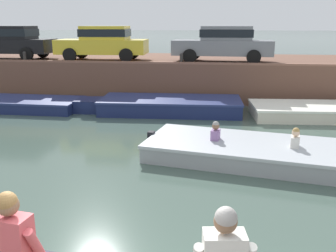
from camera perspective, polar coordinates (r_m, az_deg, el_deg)
ground_plane at (r=10.13m, az=0.91°, el=-3.98°), size 400.00×400.00×0.00m
far_quay_wall at (r=18.90m, az=4.37°, el=7.69°), size 60.00×6.00×1.71m
far_wall_coping at (r=15.94m, az=3.76°, el=9.53°), size 60.00×0.24×0.08m
boat_moored_west_navy at (r=16.47m, az=-22.78°, el=3.16°), size 6.20×2.04×0.44m
boat_moored_central_navy at (r=14.57m, az=-0.66°, el=3.16°), size 6.50×2.44×0.57m
motorboat_passing at (r=9.67m, az=15.21°, el=-4.03°), size 6.92×3.20×0.94m
car_leftmost_black at (r=19.81m, az=-23.17°, el=11.83°), size 4.41×1.96×1.54m
car_left_inner_yellow at (r=17.89m, az=-9.81°, el=12.56°), size 4.18×2.04×1.54m
car_centre_grey at (r=17.05m, az=8.54°, el=12.49°), size 4.42×2.03×1.54m
mooring_bollard_west at (r=18.22m, az=-21.01°, el=9.92°), size 0.15×0.15×0.45m
mooring_bollard_mid at (r=16.09m, az=2.04°, el=10.32°), size 0.15×0.15×0.45m
person_seated_left at (r=3.98m, az=-22.06°, el=-16.76°), size 0.56×0.57×0.97m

